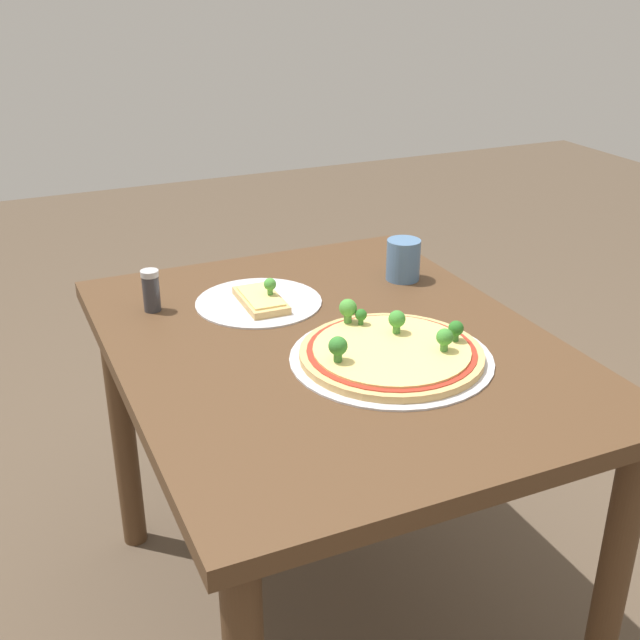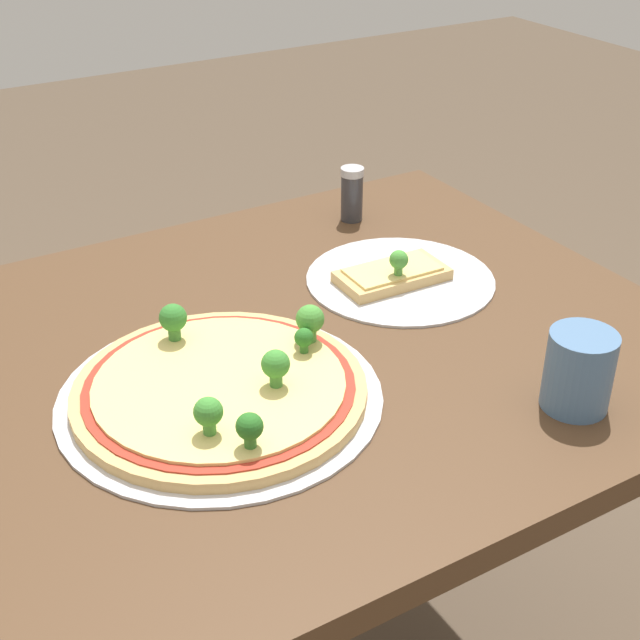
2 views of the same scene
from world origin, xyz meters
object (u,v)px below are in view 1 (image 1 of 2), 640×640
at_px(pizza_tray_slice, 260,300).
at_px(dining_table, 332,387).
at_px(condiment_shaker, 151,290).
at_px(pizza_tray_whole, 391,352).
at_px(drinking_cup, 403,260).

bearing_deg(pizza_tray_slice, dining_table, 16.11).
bearing_deg(condiment_shaker, pizza_tray_whole, 41.26).
height_order(pizza_tray_slice, condiment_shaker, condiment_shaker).
height_order(pizza_tray_whole, pizza_tray_slice, pizza_tray_whole).
bearing_deg(pizza_tray_slice, condiment_shaker, -105.71).
bearing_deg(drinking_cup, pizza_tray_whole, -32.56).
bearing_deg(drinking_cup, pizza_tray_slice, -89.61).
distance_m(pizza_tray_whole, pizza_tray_slice, 0.37).
relative_size(pizza_tray_whole, pizza_tray_slice, 1.39).
bearing_deg(drinking_cup, dining_table, -51.35).
xyz_separation_m(pizza_tray_slice, condiment_shaker, (-0.06, -0.22, 0.04)).
xyz_separation_m(dining_table, pizza_tray_slice, (-0.23, -0.07, 0.11)).
bearing_deg(dining_table, condiment_shaker, -135.39).
relative_size(dining_table, pizza_tray_whole, 2.74).
xyz_separation_m(pizza_tray_whole, drinking_cup, (-0.35, 0.22, 0.03)).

